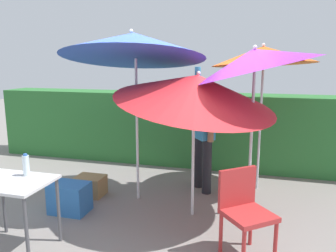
{
  "coord_description": "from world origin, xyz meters",
  "views": [
    {
      "loc": [
        1.16,
        -3.94,
        1.96
      ],
      "look_at": [
        0.0,
        0.3,
        1.1
      ],
      "focal_mm": 35.46,
      "sensor_mm": 36.0,
      "label": 1
    }
  ],
  "objects": [
    {
      "name": "umbrella_navy",
      "position": [
        1.1,
        0.18,
        1.97
      ],
      "size": [
        1.54,
        1.52,
        2.31
      ],
      "color": "silver",
      "rests_on": "ground_plane"
    },
    {
      "name": "ground_plane",
      "position": [
        0.0,
        0.0,
        0.0
      ],
      "size": [
        24.0,
        24.0,
        0.0
      ],
      "primitive_type": "plane",
      "color": "gray"
    },
    {
      "name": "person_vendor",
      "position": [
        0.39,
        0.89,
        0.93
      ],
      "size": [
        0.4,
        0.5,
        1.88
      ],
      "color": "black",
      "rests_on": "ground_plane"
    },
    {
      "name": "crate_cardboard",
      "position": [
        -1.19,
        0.25,
        0.14
      ],
      "size": [
        0.42,
        0.33,
        0.29
      ],
      "primitive_type": "cube",
      "color": "#9E7A4C",
      "rests_on": "ground_plane"
    },
    {
      "name": "folding_table",
      "position": [
        -1.24,
        -1.26,
        0.67
      ],
      "size": [
        0.8,
        0.6,
        0.76
      ],
      "color": "#4C4C51",
      "rests_on": "ground_plane"
    },
    {
      "name": "hedge_row",
      "position": [
        0.0,
        2.19,
        0.68
      ],
      "size": [
        8.0,
        0.7,
        1.37
      ],
      "primitive_type": "cube",
      "color": "#2D7033",
      "rests_on": "ground_plane"
    },
    {
      "name": "umbrella_rainbow",
      "position": [
        0.43,
        0.04,
        1.63
      ],
      "size": [
        2.06,
        2.02,
        2.07
      ],
      "color": "silver",
      "rests_on": "ground_plane"
    },
    {
      "name": "cooler_box",
      "position": [
        -1.17,
        -0.33,
        0.2
      ],
      "size": [
        0.49,
        0.35,
        0.39
      ],
      "primitive_type": "cube",
      "color": "#2D6BB7",
      "rests_on": "ground_plane"
    },
    {
      "name": "umbrella_orange",
      "position": [
        -0.48,
        0.31,
        2.17
      ],
      "size": [
        1.96,
        1.97,
        2.51
      ],
      "color": "silver",
      "rests_on": "ground_plane"
    },
    {
      "name": "bottle_water",
      "position": [
        -1.18,
        -1.09,
        0.87
      ],
      "size": [
        0.07,
        0.07,
        0.24
      ],
      "color": "silver",
      "rests_on": "folding_table"
    },
    {
      "name": "chair_plastic",
      "position": [
        1.08,
        -0.74,
        0.51
      ],
      "size": [
        0.62,
        0.62,
        0.89
      ],
      "color": "#B72D2D",
      "rests_on": "ground_plane"
    },
    {
      "name": "umbrella_yellow",
      "position": [
        1.2,
        1.17,
        2.04
      ],
      "size": [
        1.53,
        1.52,
        2.25
      ],
      "color": "silver",
      "rests_on": "ground_plane"
    }
  ]
}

